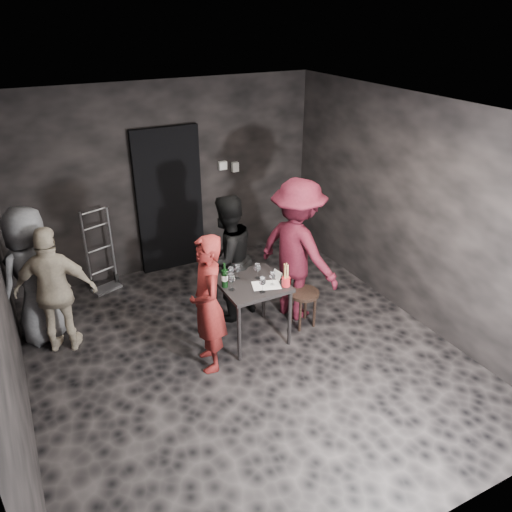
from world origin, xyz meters
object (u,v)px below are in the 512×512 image
stool (303,298)px  bystander_grey (33,270)px  woman_black (227,254)px  breadstick_cup (286,275)px  man_maroon (298,237)px  bystander_cream (56,291)px  tasting_table (252,290)px  server_red (208,302)px  wine_bottle (225,278)px  hand_truck (104,273)px

stool → bystander_grey: (-2.85, 1.19, 0.52)m
stool → bystander_grey: size_ratio=0.26×
woman_black → breadstick_cup: (0.36, -0.81, 0.02)m
man_maroon → bystander_cream: man_maroon is taller
tasting_table → server_red: size_ratio=0.47×
man_maroon → breadstick_cup: man_maroon is taller
wine_bottle → hand_truck: bearing=117.1°
server_red → breadstick_cup: bearing=98.8°
bystander_cream → wine_bottle: (1.69, -0.75, 0.10)m
server_red → bystander_grey: 2.07m
woman_black → wine_bottle: 0.57m
stool → woman_black: woman_black is taller
hand_truck → stool: 2.86m
bystander_cream → breadstick_cup: 2.54m
server_red → wine_bottle: size_ratio=5.44×
tasting_table → stool: size_ratio=1.60×
man_maroon → bystander_cream: size_ratio=1.41×
hand_truck → man_maroon: 2.85m
woman_black → man_maroon: bearing=138.3°
bystander_grey → breadstick_cup: (2.48, -1.38, -0.02)m
tasting_table → bystander_cream: (-2.00, 0.81, 0.11)m
stool → bystander_cream: size_ratio=0.31×
bystander_cream → wine_bottle: bearing=177.5°
wine_bottle → breadstick_cup: size_ratio=0.99×
bystander_grey → wine_bottle: 2.16m
hand_truck → bystander_grey: bystander_grey is taller
man_maroon → bystander_cream: bearing=59.5°
woman_black → breadstick_cup: bearing=96.2°
bystander_cream → man_maroon: bearing=-170.8°
tasting_table → stool: 0.72m
server_red → bystander_grey: (-1.55, 1.37, 0.11)m
bystander_cream → bystander_grey: bearing=-40.6°
hand_truck → woman_black: 2.02m
server_red → woman_black: 0.99m
man_maroon → bystander_grey: man_maroon is taller
tasting_table → breadstick_cup: 0.45m
server_red → stool: bearing=107.2°
woman_black → server_red: bearing=36.4°
bystander_cream → woman_black: bearing=-165.6°
bystander_grey → wine_bottle: bystander_grey is taller
tasting_table → bystander_cream: bystander_cream is taller
tasting_table → server_red: server_red is taller
hand_truck → bystander_cream: 1.49m
stool → breadstick_cup: 0.65m
bystander_grey → hand_truck: bearing=-169.1°
man_maroon → server_red: bearing=90.0°
wine_bottle → bystander_cream: bearing=156.1°
hand_truck → server_red: server_red is taller
hand_truck → tasting_table: 2.44m
wine_bottle → breadstick_cup: bearing=-25.8°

